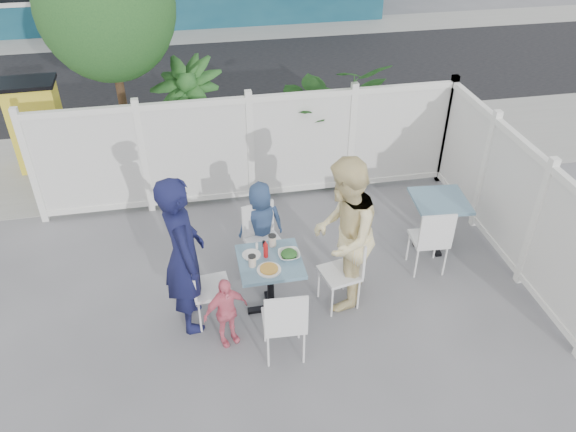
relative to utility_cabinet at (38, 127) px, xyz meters
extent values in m
plane|color=slate|center=(3.00, -4.00, -0.68)|extent=(80.00, 80.00, 0.00)
cube|color=gray|center=(3.00, -0.20, -0.68)|extent=(24.00, 2.60, 0.01)
cube|color=black|center=(3.00, 3.50, -0.68)|extent=(24.00, 5.00, 0.01)
cube|color=gray|center=(3.00, 6.60, -0.68)|extent=(24.00, 1.60, 0.01)
cube|color=white|center=(3.10, -1.60, 0.14)|extent=(5.80, 0.04, 1.40)
cube|color=white|center=(3.10, -1.60, 0.88)|extent=(5.86, 0.08, 0.08)
cube|color=white|center=(3.10, -1.60, -0.62)|extent=(5.86, 0.08, 0.12)
cube|color=white|center=(6.00, -3.40, 0.14)|extent=(0.04, 3.60, 1.40)
cube|color=white|center=(6.00, -3.40, 0.88)|extent=(0.08, 3.66, 0.08)
cube|color=white|center=(6.00, -3.40, -0.62)|extent=(0.08, 3.66, 0.12)
cylinder|color=#382316|center=(1.40, -0.70, 0.52)|extent=(0.12, 0.12, 2.40)
ellipsoid|color=#1E4C20|center=(1.40, -0.70, 1.92)|extent=(1.80, 1.62, 1.98)
cube|color=yellow|center=(0.00, 0.00, 0.00)|extent=(0.75, 0.55, 1.37)
imported|color=#1E4C20|center=(2.30, -0.90, 0.26)|extent=(1.46, 1.46, 1.89)
imported|color=#1E4C20|center=(4.33, -1.00, 0.24)|extent=(1.93, 1.76, 1.86)
cube|color=#3E667C|center=(2.99, -3.92, 0.01)|extent=(0.68, 0.68, 0.04)
cylinder|color=black|center=(2.99, -3.92, -0.34)|extent=(0.08, 0.08, 0.66)
cube|color=black|center=(2.99, -3.92, -0.66)|extent=(0.53, 0.08, 0.04)
cube|color=black|center=(2.99, -3.92, -0.66)|extent=(0.08, 0.53, 0.04)
cube|color=#3E667C|center=(5.27, -3.13, 0.00)|extent=(0.72, 0.72, 0.04)
cylinder|color=black|center=(5.27, -3.13, -0.34)|extent=(0.08, 0.08, 0.64)
cube|color=black|center=(5.27, -3.13, -0.66)|extent=(0.53, 0.12, 0.04)
cube|color=black|center=(5.27, -3.13, -0.66)|extent=(0.12, 0.53, 0.04)
cube|color=white|center=(2.35, -3.93, -0.24)|extent=(0.43, 0.45, 0.04)
cube|color=white|center=(2.16, -3.95, 0.01)|extent=(0.07, 0.42, 0.44)
cylinder|color=white|center=(2.50, -3.74, -0.46)|extent=(0.02, 0.02, 0.44)
cylinder|color=white|center=(2.53, -4.09, -0.46)|extent=(0.02, 0.02, 0.44)
cylinder|color=white|center=(2.17, -3.77, -0.46)|extent=(0.02, 0.02, 0.44)
cylinder|color=white|center=(2.20, -4.12, -0.46)|extent=(0.02, 0.02, 0.44)
cube|color=white|center=(3.76, -3.96, -0.25)|extent=(0.46, 0.48, 0.04)
cube|color=white|center=(3.94, -3.92, -0.01)|extent=(0.11, 0.40, 0.44)
cylinder|color=white|center=(3.64, -4.16, -0.47)|extent=(0.02, 0.02, 0.44)
cylinder|color=white|center=(3.57, -3.82, -0.47)|extent=(0.02, 0.02, 0.44)
cylinder|color=white|center=(3.96, -4.09, -0.47)|extent=(0.02, 0.02, 0.44)
cylinder|color=white|center=(3.89, -3.75, -0.47)|extent=(0.02, 0.02, 0.44)
cube|color=white|center=(3.04, -3.25, -0.25)|extent=(0.49, 0.48, 0.04)
cube|color=white|center=(2.99, -3.08, -0.01)|extent=(0.40, 0.13, 0.43)
cylinder|color=white|center=(3.25, -3.37, -0.47)|extent=(0.02, 0.02, 0.43)
cylinder|color=white|center=(2.91, -3.46, -0.47)|extent=(0.02, 0.02, 0.43)
cylinder|color=white|center=(3.16, -3.05, -0.47)|extent=(0.02, 0.02, 0.43)
cylinder|color=white|center=(2.82, -3.14, -0.47)|extent=(0.02, 0.02, 0.43)
cube|color=white|center=(3.02, -4.56, -0.23)|extent=(0.44, 0.42, 0.04)
cube|color=white|center=(3.01, -4.75, 0.02)|extent=(0.42, 0.05, 0.45)
cylinder|color=white|center=(2.85, -4.38, -0.46)|extent=(0.02, 0.02, 0.45)
cylinder|color=white|center=(3.21, -4.40, -0.46)|extent=(0.02, 0.02, 0.45)
cylinder|color=white|center=(2.84, -4.72, -0.46)|extent=(0.02, 0.02, 0.45)
cylinder|color=white|center=(3.20, -4.74, -0.46)|extent=(0.02, 0.02, 0.45)
cube|color=white|center=(4.98, -3.55, -0.24)|extent=(0.44, 0.42, 0.04)
cube|color=white|center=(4.97, -3.74, 0.00)|extent=(0.41, 0.06, 0.44)
cylinder|color=white|center=(4.82, -3.37, -0.46)|extent=(0.02, 0.02, 0.44)
cylinder|color=white|center=(5.17, -3.40, -0.46)|extent=(0.02, 0.02, 0.44)
cylinder|color=white|center=(4.79, -3.70, -0.46)|extent=(0.02, 0.02, 0.44)
cylinder|color=white|center=(5.15, -3.73, -0.46)|extent=(0.02, 0.02, 0.44)
imported|color=#13163D|center=(2.11, -3.91, 0.23)|extent=(0.52, 0.72, 1.82)
imported|color=#F1CD5A|center=(3.80, -3.89, 0.22)|extent=(0.99, 1.09, 1.81)
imported|color=navy|center=(3.03, -3.04, -0.12)|extent=(0.56, 0.37, 1.12)
imported|color=pink|center=(2.47, -4.30, -0.26)|extent=(0.53, 0.37, 0.84)
cylinder|color=white|center=(2.96, -4.09, 0.04)|extent=(0.25, 0.25, 0.02)
cylinder|color=white|center=(2.81, -3.81, 0.04)|extent=(0.20, 0.20, 0.01)
imported|color=white|center=(3.20, -3.91, 0.06)|extent=(0.23, 0.23, 0.06)
cylinder|color=beige|center=(2.80, -3.98, 0.09)|extent=(0.08, 0.08, 0.12)
cylinder|color=beige|center=(3.06, -3.67, 0.10)|extent=(0.08, 0.08, 0.13)
cylinder|color=#AC1213|center=(2.96, -3.86, 0.11)|extent=(0.05, 0.05, 0.16)
cylinder|color=white|center=(2.89, -3.70, 0.07)|extent=(0.03, 0.03, 0.07)
cylinder|color=black|center=(2.97, -3.67, 0.07)|extent=(0.03, 0.03, 0.07)
camera|label=1|loc=(2.31, -8.51, 3.82)|focal=35.00mm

